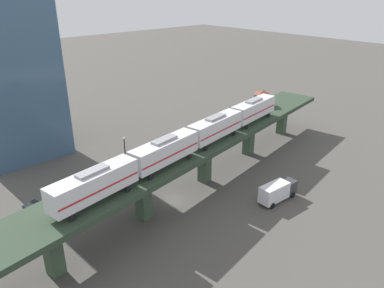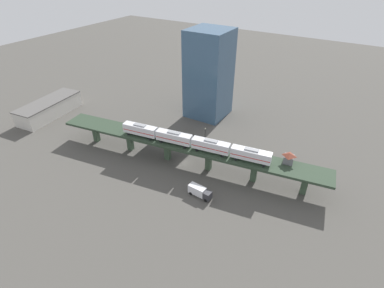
{
  "view_description": "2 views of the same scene",
  "coord_description": "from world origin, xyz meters",
  "px_view_note": "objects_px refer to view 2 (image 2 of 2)",
  "views": [
    {
      "loc": [
        -41.03,
        33.16,
        32.77
      ],
      "look_at": [
        -0.9,
        -3.4,
        9.33
      ],
      "focal_mm": 35.0,
      "sensor_mm": 36.0,
      "label": 1
    },
    {
      "loc": [
        -68.7,
        -45.0,
        61.01
      ],
      "look_at": [
        -0.9,
        -3.4,
        9.33
      ],
      "focal_mm": 28.0,
      "sensor_mm": 36.0,
      "label": 2
    }
  ],
  "objects_px": {
    "signal_hut": "(289,158)",
    "street_car_green": "(161,132)",
    "warehouse_building": "(49,108)",
    "subway_train": "(192,141)",
    "street_car_white": "(203,146)",
    "street_lamp": "(205,135)",
    "office_tower": "(209,74)",
    "delivery_truck": "(200,191)"
  },
  "relations": [
    {
      "from": "street_car_white",
      "to": "street_lamp",
      "type": "bearing_deg",
      "value": 12.91
    },
    {
      "from": "office_tower",
      "to": "subway_train",
      "type": "bearing_deg",
      "value": -158.48
    },
    {
      "from": "subway_train",
      "to": "street_car_white",
      "type": "xyz_separation_m",
      "value": [
        11.93,
        2.75,
        -9.44
      ]
    },
    {
      "from": "subway_train",
      "to": "office_tower",
      "type": "xyz_separation_m",
      "value": [
        37.05,
        14.61,
        7.63
      ]
    },
    {
      "from": "signal_hut",
      "to": "street_car_green",
      "type": "xyz_separation_m",
      "value": [
        3.96,
        50.48,
        -8.69
      ]
    },
    {
      "from": "street_car_white",
      "to": "street_car_green",
      "type": "height_order",
      "value": "same"
    },
    {
      "from": "subway_train",
      "to": "street_car_green",
      "type": "height_order",
      "value": "subway_train"
    },
    {
      "from": "street_car_green",
      "to": "subway_train",
      "type": "bearing_deg",
      "value": -118.91
    },
    {
      "from": "delivery_truck",
      "to": "signal_hut",
      "type": "bearing_deg",
      "value": -45.83
    },
    {
      "from": "subway_train",
      "to": "signal_hut",
      "type": "bearing_deg",
      "value": -73.94
    },
    {
      "from": "signal_hut",
      "to": "subway_train",
      "type": "bearing_deg",
      "value": 106.06
    },
    {
      "from": "subway_train",
      "to": "signal_hut",
      "type": "xyz_separation_m",
      "value": [
        8.2,
        -28.47,
        -0.74
      ]
    },
    {
      "from": "delivery_truck",
      "to": "office_tower",
      "type": "bearing_deg",
      "value": 26.47
    },
    {
      "from": "subway_train",
      "to": "street_car_white",
      "type": "distance_m",
      "value": 15.46
    },
    {
      "from": "office_tower",
      "to": "warehouse_building",
      "type": "bearing_deg",
      "value": 122.81
    },
    {
      "from": "signal_hut",
      "to": "street_car_white",
      "type": "relative_size",
      "value": 0.78
    },
    {
      "from": "subway_train",
      "to": "signal_hut",
      "type": "height_order",
      "value": "subway_train"
    },
    {
      "from": "signal_hut",
      "to": "street_car_white",
      "type": "xyz_separation_m",
      "value": [
        3.74,
        31.23,
        -8.69
      ]
    },
    {
      "from": "street_car_green",
      "to": "street_lamp",
      "type": "height_order",
      "value": "street_lamp"
    },
    {
      "from": "street_car_white",
      "to": "office_tower",
      "type": "xyz_separation_m",
      "value": [
        25.12,
        11.85,
        17.06
      ]
    },
    {
      "from": "street_car_white",
      "to": "street_car_green",
      "type": "xyz_separation_m",
      "value": [
        0.22,
        19.25,
        0.0
      ]
    },
    {
      "from": "delivery_truck",
      "to": "office_tower",
      "type": "xyz_separation_m",
      "value": [
        47.65,
        23.73,
        16.24
      ]
    },
    {
      "from": "street_car_white",
      "to": "street_car_green",
      "type": "relative_size",
      "value": 0.99
    },
    {
      "from": "street_car_green",
      "to": "warehouse_building",
      "type": "distance_m",
      "value": 52.09
    },
    {
      "from": "subway_train",
      "to": "street_car_green",
      "type": "xyz_separation_m",
      "value": [
        12.16,
        22.01,
        -9.44
      ]
    },
    {
      "from": "signal_hut",
      "to": "office_tower",
      "type": "xyz_separation_m",
      "value": [
        28.85,
        43.08,
        8.37
      ]
    },
    {
      "from": "signal_hut",
      "to": "street_car_green",
      "type": "relative_size",
      "value": 0.78
    },
    {
      "from": "signal_hut",
      "to": "delivery_truck",
      "type": "height_order",
      "value": "signal_hut"
    },
    {
      "from": "signal_hut",
      "to": "street_car_green",
      "type": "height_order",
      "value": "signal_hut"
    },
    {
      "from": "signal_hut",
      "to": "warehouse_building",
      "type": "distance_m",
      "value": 101.55
    },
    {
      "from": "subway_train",
      "to": "signal_hut",
      "type": "distance_m",
      "value": 29.64
    },
    {
      "from": "warehouse_building",
      "to": "signal_hut",
      "type": "bearing_deg",
      "value": -85.19
    },
    {
      "from": "street_car_white",
      "to": "warehouse_building",
      "type": "height_order",
      "value": "warehouse_building"
    },
    {
      "from": "street_lamp",
      "to": "office_tower",
      "type": "height_order",
      "value": "office_tower"
    },
    {
      "from": "street_car_white",
      "to": "warehouse_building",
      "type": "distance_m",
      "value": 70.88
    },
    {
      "from": "street_lamp",
      "to": "subway_train",
      "type": "bearing_deg",
      "value": -167.02
    },
    {
      "from": "warehouse_building",
      "to": "office_tower",
      "type": "distance_m",
      "value": 70.45
    },
    {
      "from": "delivery_truck",
      "to": "street_lamp",
      "type": "xyz_separation_m",
      "value": [
        25.3,
        12.51,
        2.35
      ]
    },
    {
      "from": "warehouse_building",
      "to": "office_tower",
      "type": "bearing_deg",
      "value": -57.19
    },
    {
      "from": "street_lamp",
      "to": "warehouse_building",
      "type": "distance_m",
      "value": 70.75
    },
    {
      "from": "signal_hut",
      "to": "office_tower",
      "type": "distance_m",
      "value": 52.52
    },
    {
      "from": "warehouse_building",
      "to": "delivery_truck",
      "type": "bearing_deg",
      "value": -97.2
    }
  ]
}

